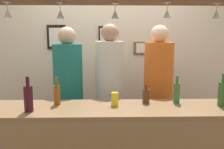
{
  "coord_description": "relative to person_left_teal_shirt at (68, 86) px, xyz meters",
  "views": [
    {
      "loc": [
        -0.06,
        -2.51,
        1.63
      ],
      "look_at": [
        0.0,
        0.1,
        1.22
      ],
      "focal_mm": 39.79,
      "sensor_mm": 36.0,
      "label": 1
    }
  ],
  "objects": [
    {
      "name": "picture_frame_lower_pair",
      "position": [
        0.99,
        0.7,
        0.4
      ],
      "size": [
        0.3,
        0.02,
        0.18
      ],
      "color": "brown",
      "rests_on": "back_wall"
    },
    {
      "name": "bar_counter",
      "position": [
        0.51,
        -0.85,
        -0.37
      ],
      "size": [
        2.7,
        0.55,
        0.99
      ],
      "color": "brown",
      "rests_on": "ground_plane"
    },
    {
      "name": "bottle_wine_dark_red",
      "position": [
        -0.21,
        -0.81,
        0.06
      ],
      "size": [
        0.08,
        0.08,
        0.3
      ],
      "color": "#380F19",
      "rests_on": "bar_counter"
    },
    {
      "name": "bottle_beer_brown_stubby",
      "position": [
        0.83,
        -0.56,
        0.02
      ],
      "size": [
        0.07,
        0.07,
        0.18
      ],
      "color": "#512D14",
      "rests_on": "bar_counter"
    },
    {
      "name": "hanging_wineglass_far_left",
      "position": [
        -0.38,
        -0.71,
        0.77
      ],
      "size": [
        0.07,
        0.07,
        0.13
      ],
      "color": "silver",
      "rests_on": "overhead_glass_rack"
    },
    {
      "name": "bottle_champagne_green",
      "position": [
        1.5,
        -0.69,
        0.07
      ],
      "size": [
        0.08,
        0.08,
        0.3
      ],
      "color": "#2D5623",
      "rests_on": "bar_counter"
    },
    {
      "name": "person_right_orange_shirt",
      "position": [
        1.06,
        -0.0,
        0.01
      ],
      "size": [
        0.34,
        0.34,
        1.75
      ],
      "color": "#2D334C",
      "rests_on": "ground_plane"
    },
    {
      "name": "back_wall",
      "position": [
        0.51,
        0.75,
        0.26
      ],
      "size": [
        4.4,
        0.06,
        2.6
      ],
      "primitive_type": "cube",
      "color": "beige",
      "rests_on": "ground_plane"
    },
    {
      "name": "drink_can",
      "position": [
        0.52,
        -0.64,
        0.01
      ],
      "size": [
        0.07,
        0.07,
        0.12
      ],
      "primitive_type": "cylinder",
      "color": "yellow",
      "rests_on": "bar_counter"
    },
    {
      "name": "picture_frame_caricature",
      "position": [
        -0.26,
        0.7,
        0.56
      ],
      "size": [
        0.26,
        0.02,
        0.34
      ],
      "color": "black",
      "rests_on": "back_wall"
    },
    {
      "name": "hanging_wineglass_left",
      "position": [
        0.05,
        -0.67,
        0.77
      ],
      "size": [
        0.07,
        0.07,
        0.13
      ],
      "color": "silver",
      "rests_on": "overhead_glass_rack"
    },
    {
      "name": "person_middle_white_patterned_shirt",
      "position": [
        0.49,
        -0.0,
        0.02
      ],
      "size": [
        0.34,
        0.34,
        1.76
      ],
      "color": "#2D334C",
      "rests_on": "ground_plane"
    },
    {
      "name": "picture_frame_crest",
      "position": [
        0.43,
        0.7,
        0.58
      ],
      "size": [
        0.18,
        0.02,
        0.26
      ],
      "color": "black",
      "rests_on": "back_wall"
    },
    {
      "name": "hanging_wineglass_center",
      "position": [
        0.96,
        -0.71,
        0.77
      ],
      "size": [
        0.07,
        0.07,
        0.13
      ],
      "color": "silver",
      "rests_on": "overhead_glass_rack"
    },
    {
      "name": "hanging_wineglass_center_right",
      "position": [
        1.4,
        -0.69,
        0.77
      ],
      "size": [
        0.07,
        0.07,
        0.13
      ],
      "color": "silver",
      "rests_on": "overhead_glass_rack"
    },
    {
      "name": "person_left_teal_shirt",
      "position": [
        0.0,
        0.0,
        0.0
      ],
      "size": [
        0.34,
        0.34,
        1.72
      ],
      "color": "#2D334C",
      "rests_on": "ground_plane"
    },
    {
      "name": "bottle_beer_green_import",
      "position": [
        1.12,
        -0.56,
        0.05
      ],
      "size": [
        0.06,
        0.06,
        0.26
      ],
      "color": "#336B2D",
      "rests_on": "bar_counter"
    },
    {
      "name": "bottle_beer_amber_tall",
      "position": [
        -0.01,
        -0.6,
        0.05
      ],
      "size": [
        0.06,
        0.06,
        0.26
      ],
      "color": "brown",
      "rests_on": "bar_counter"
    },
    {
      "name": "overhead_glass_rack",
      "position": [
        0.51,
        -0.65,
        0.88
      ],
      "size": [
        2.2,
        0.36,
        0.04
      ],
      "primitive_type": "cube",
      "color": "brown"
    },
    {
      "name": "hanging_wineglass_center_left",
      "position": [
        0.52,
        -0.65,
        0.77
      ],
      "size": [
        0.07,
        0.07,
        0.13
      ],
      "color": "silver",
      "rests_on": "overhead_glass_rack"
    }
  ]
}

